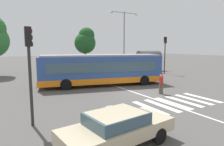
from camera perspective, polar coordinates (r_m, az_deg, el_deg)
The scene contains 14 objects.
ground_plane at distance 16.24m, azimuth 7.97°, elevation -5.97°, with size 160.00×160.00×0.00m, color #514F4C.
city_transit_bus at distance 19.28m, azimuth -2.94°, elevation 1.01°, with size 12.37×5.15×3.06m.
pedestrian_crossing_street at distance 16.27m, azimuth 14.19°, elevation -2.62°, with size 0.47×0.46×1.72m.
foreground_sedan at distance 7.67m, azimuth 1.67°, elevation -15.45°, with size 4.70×2.40×1.35m.
parked_car_teal at distance 30.60m, azimuth -14.11°, elevation 1.64°, with size 2.11×4.61×1.35m.
parked_car_charcoal at distance 31.23m, azimuth -9.10°, elevation 1.88°, with size 2.27×4.66×1.35m.
parked_car_champagne at distance 32.15m, azimuth -4.70°, elevation 2.11°, with size 1.97×4.55×1.35m.
traffic_light_near_corner at distance 9.83m, azimuth -22.96°, elevation 3.36°, with size 0.33×0.32×4.69m.
traffic_light_far_corner at distance 28.66m, azimuth 15.21°, elevation 6.64°, with size 0.33×0.32×5.22m.
bus_stop_shelter at distance 31.93m, azimuth 10.69°, elevation 4.94°, with size 4.13×1.54×3.25m.
twin_arm_street_lamp at distance 29.50m, azimuth 3.56°, elevation 10.93°, with size 4.92×0.32×8.95m.
background_tree_right at distance 36.07m, azimuth -7.74°, elevation 9.29°, with size 3.83×3.83×7.34m.
crosswalk_painted_stripes at distance 13.64m, azimuth 15.77°, elevation -8.78°, with size 7.59×3.19×0.01m.
lane_center_line at distance 17.77m, azimuth 3.77°, elevation -4.73°, with size 0.16×24.00×0.01m, color silver.
Camera 1 is at (-9.60, -12.55, 3.75)m, focal length 31.32 mm.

